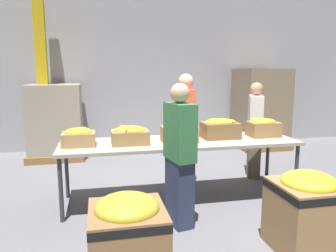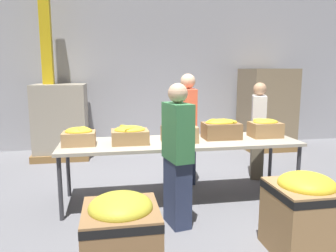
# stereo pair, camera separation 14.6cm
# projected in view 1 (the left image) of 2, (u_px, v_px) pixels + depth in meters

# --- Properties ---
(ground_plane) EXTENTS (30.00, 30.00, 0.00)m
(ground_plane) POSITION_uv_depth(u_px,v_px,m) (180.00, 199.00, 4.37)
(ground_plane) COLOR slate
(wall_back) EXTENTS (16.00, 0.08, 4.00)m
(wall_back) POSITION_uv_depth(u_px,v_px,m) (144.00, 56.00, 7.16)
(wall_back) COLOR #A8A8AD
(wall_back) RESTS_ON ground_plane
(sorting_table) EXTENTS (3.05, 0.86, 0.79)m
(sorting_table) POSITION_uv_depth(u_px,v_px,m) (180.00, 144.00, 4.24)
(sorting_table) COLOR #B2A893
(sorting_table) RESTS_ON ground_plane
(banana_box_0) EXTENTS (0.39, 0.30, 0.23)m
(banana_box_0) POSITION_uv_depth(u_px,v_px,m) (79.00, 137.00, 3.94)
(banana_box_0) COLOR tan
(banana_box_0) RESTS_ON sorting_table
(banana_box_1) EXTENTS (0.45, 0.36, 0.23)m
(banana_box_1) POSITION_uv_depth(u_px,v_px,m) (130.00, 135.00, 4.05)
(banana_box_1) COLOR #A37A4C
(banana_box_1) RESTS_ON sorting_table
(banana_box_2) EXTENTS (0.44, 0.28, 0.27)m
(banana_box_2) POSITION_uv_depth(u_px,v_px,m) (179.00, 132.00, 4.15)
(banana_box_2) COLOR tan
(banana_box_2) RESTS_ON sorting_table
(banana_box_3) EXTENTS (0.48, 0.32, 0.27)m
(banana_box_3) POSITION_uv_depth(u_px,v_px,m) (220.00, 128.00, 4.39)
(banana_box_3) COLOR olive
(banana_box_3) RESTS_ON sorting_table
(banana_box_4) EXTENTS (0.41, 0.30, 0.25)m
(banana_box_4) POSITION_uv_depth(u_px,v_px,m) (263.00, 127.00, 4.52)
(banana_box_4) COLOR #A37A4C
(banana_box_4) RESTS_ON sorting_table
(volunteer_0) EXTENTS (0.34, 0.45, 1.51)m
(volunteer_0) POSITION_uv_depth(u_px,v_px,m) (255.00, 130.00, 5.21)
(volunteer_0) COLOR #6B604C
(volunteer_0) RESTS_ON ground_plane
(volunteer_1) EXTENTS (0.26, 0.46, 1.65)m
(volunteer_1) POSITION_uv_depth(u_px,v_px,m) (185.00, 129.00, 4.94)
(volunteer_1) COLOR #2D3856
(volunteer_1) RESTS_ON ground_plane
(volunteer_2) EXTENTS (0.29, 0.45, 1.56)m
(volunteer_2) POSITION_uv_depth(u_px,v_px,m) (180.00, 156.00, 3.52)
(volunteer_2) COLOR #2D3856
(volunteer_2) RESTS_ON ground_plane
(donation_bin_0) EXTENTS (0.63, 0.63, 0.69)m
(donation_bin_0) POSITION_uv_depth(u_px,v_px,m) (128.00, 232.00, 2.72)
(donation_bin_0) COLOR olive
(donation_bin_0) RESTS_ON ground_plane
(donation_bin_1) EXTENTS (0.61, 0.61, 0.77)m
(donation_bin_1) POSITION_uv_depth(u_px,v_px,m) (307.00, 209.00, 3.06)
(donation_bin_1) COLOR #A37A4C
(donation_bin_1) RESTS_ON ground_plane
(support_pillar) EXTENTS (0.20, 0.20, 4.00)m
(support_pillar) POSITION_uv_depth(u_px,v_px,m) (41.00, 54.00, 6.16)
(support_pillar) COLOR gold
(support_pillar) RESTS_ON ground_plane
(pallet_stack_0) EXTENTS (1.08, 1.08, 1.73)m
(pallet_stack_0) POSITION_uv_depth(u_px,v_px,m) (260.00, 109.00, 7.25)
(pallet_stack_0) COLOR olive
(pallet_stack_0) RESTS_ON ground_plane
(pallet_stack_1) EXTENTS (1.06, 1.06, 1.43)m
(pallet_stack_1) POSITION_uv_depth(u_px,v_px,m) (56.00, 122.00, 6.38)
(pallet_stack_1) COLOR olive
(pallet_stack_1) RESTS_ON ground_plane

